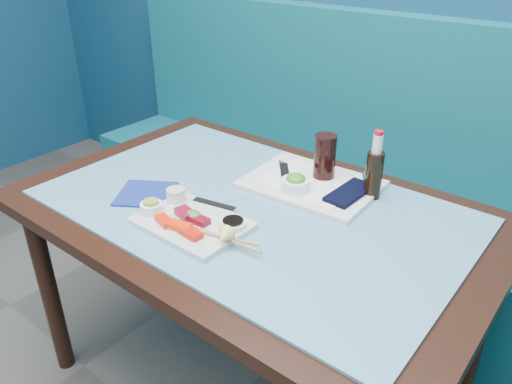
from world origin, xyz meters
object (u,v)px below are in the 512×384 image
Objects in this scene: dining_table at (252,230)px; seaweed_bowl at (295,185)px; sashimi_plate at (192,223)px; blue_napkin at (146,194)px; booth_bench at (370,206)px; serving_tray at (311,184)px; cola_bottle_body at (374,175)px; cola_glass at (325,157)px.

seaweed_bowl reaches higher than dining_table.
blue_napkin is (-0.24, 0.04, -0.00)m from sashimi_plate.
booth_bench reaches higher than serving_tray.
booth_bench reaches higher than sashimi_plate.
cola_bottle_body is at bearing 37.51° from blue_napkin.
sashimi_plate is at bearing -109.68° from seaweed_bowl.
cola_bottle_body reaches higher than sashimi_plate.
cola_bottle_body is 0.88× the size of blue_napkin.
booth_bench is 20.60× the size of cola_bottle_body.
cola_glass is 0.17m from cola_bottle_body.
cola_glass is at bearing 81.25° from seaweed_bowl.
sashimi_plate reaches higher than dining_table.
booth_bench is at bearing 87.75° from sashimi_plate.
sashimi_plate is (-0.05, -1.03, 0.39)m from booth_bench.
serving_tray is (0.13, 0.40, -0.00)m from sashimi_plate.
cola_glass is 0.86× the size of blue_napkin.
seaweed_bowl is 0.46m from blue_napkin.
seaweed_bowl is 0.62× the size of cola_glass.
booth_bench reaches higher than blue_napkin.
seaweed_bowl is at bearing -100.81° from serving_tray.
blue_napkin is at bearing -106.36° from booth_bench.
cola_bottle_body is (0.25, -0.58, 0.46)m from booth_bench.
seaweed_bowl is (-0.01, -0.07, 0.03)m from serving_tray.
blue_napkin is at bearing -140.96° from seaweed_bowl.
dining_table is at bearing 75.24° from sashimi_plate.
sashimi_plate is at bearing -123.88° from cola_bottle_body.
cola_glass is at bearing -81.76° from booth_bench.
sashimi_plate is at bearing -105.47° from dining_table.
cola_bottle_body is (0.17, 0.00, -0.01)m from cola_glass.
booth_bench is 0.75m from cola_glass.
serving_tray is 0.51m from blue_napkin.
dining_table is 8.49× the size of blue_napkin.
seaweed_bowl is (0.06, 0.13, 0.12)m from dining_table.
booth_bench is 0.89m from dining_table.
booth_bench is 0.82m from seaweed_bowl.
dining_table is 0.22m from sashimi_plate.
booth_bench reaches higher than cola_bottle_body.
booth_bench is at bearing 93.42° from serving_tray.
seaweed_bowl is at bearing -145.50° from cola_bottle_body.
seaweed_bowl reaches higher than serving_tray.
seaweed_bowl is at bearing 39.04° from blue_napkin.
dining_table is 0.33m from cola_glass.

